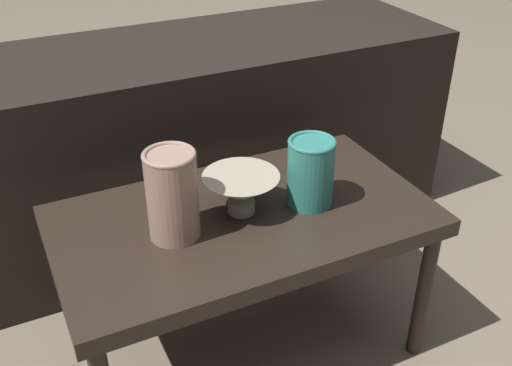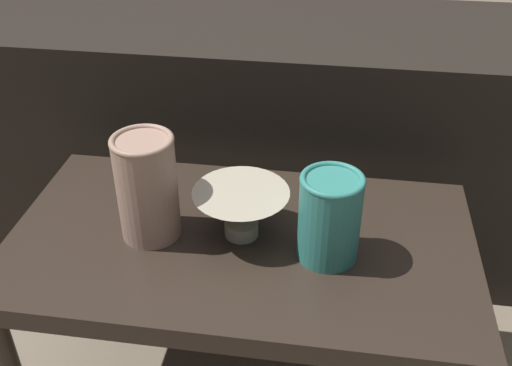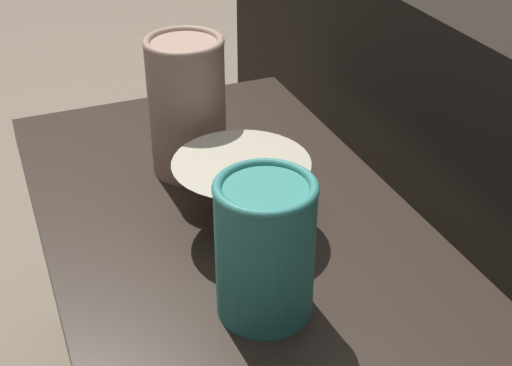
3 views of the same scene
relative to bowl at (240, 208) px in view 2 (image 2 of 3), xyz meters
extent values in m
cube|color=#2D231C|center=(0.00, -0.01, -0.08)|extent=(0.83, 0.46, 0.04)
cylinder|color=#2D231C|center=(-0.38, 0.19, -0.28)|extent=(0.04, 0.04, 0.37)
cylinder|color=#2D231C|center=(0.38, 0.19, -0.28)|extent=(0.04, 0.04, 0.37)
cube|color=black|center=(0.00, 0.57, -0.16)|extent=(1.76, 0.50, 0.61)
cylinder|color=#B2A88E|center=(0.00, 0.00, -0.04)|extent=(0.06, 0.06, 0.03)
cone|color=#B2A88E|center=(0.00, 0.00, 0.00)|extent=(0.17, 0.17, 0.06)
cylinder|color=tan|center=(-0.16, -0.02, 0.04)|extent=(0.11, 0.11, 0.19)
torus|color=tan|center=(-0.16, -0.02, 0.13)|extent=(0.11, 0.11, 0.01)
cylinder|color=teal|center=(0.16, -0.03, 0.02)|extent=(0.10, 0.10, 0.15)
torus|color=teal|center=(0.16, -0.03, 0.10)|extent=(0.11, 0.11, 0.01)
camera|label=1|loc=(-0.45, -1.01, 0.69)|focal=42.00mm
camera|label=2|loc=(0.15, -0.84, 0.62)|focal=42.00mm
camera|label=3|loc=(0.70, -0.26, 0.47)|focal=50.00mm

